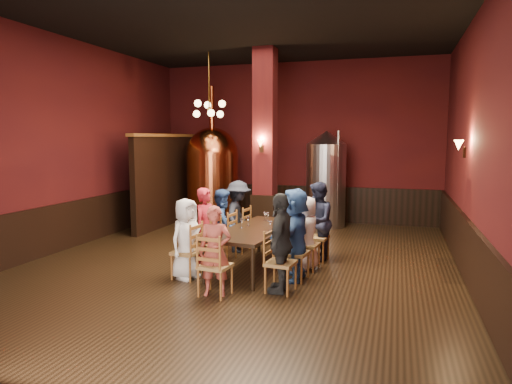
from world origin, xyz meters
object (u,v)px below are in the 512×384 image
(person_2, at_px, (223,224))
(steel_vessel, at_px, (326,179))
(person_0, at_px, (186,239))
(dining_table, at_px, (256,232))
(person_1, at_px, (206,228))
(rose_vase, at_px, (282,208))
(copper_kettle, at_px, (213,174))

(person_2, height_order, steel_vessel, steel_vessel)
(person_0, height_order, person_2, person_2)
(dining_table, bearing_deg, person_1, -158.78)
(person_0, height_order, rose_vase, person_0)
(dining_table, relative_size, person_2, 1.80)
(person_1, height_order, copper_kettle, copper_kettle)
(person_0, relative_size, copper_kettle, 0.36)
(dining_table, xyz_separation_m, person_0, (-0.96, -0.90, -0.00))
(person_0, distance_m, person_1, 0.67)
(person_1, height_order, steel_vessel, steel_vessel)
(person_0, bearing_deg, dining_table, -27.69)
(dining_table, height_order, copper_kettle, copper_kettle)
(person_2, bearing_deg, copper_kettle, 16.38)
(person_0, bearing_deg, person_1, 12.67)
(person_0, bearing_deg, copper_kettle, 36.66)
(copper_kettle, bearing_deg, dining_table, -57.71)
(person_0, height_order, steel_vessel, steel_vessel)
(dining_table, xyz_separation_m, copper_kettle, (-2.49, 3.94, 0.68))
(copper_kettle, height_order, rose_vase, copper_kettle)
(person_1, relative_size, person_2, 1.06)
(person_0, bearing_deg, person_2, 12.67)
(dining_table, relative_size, steel_vessel, 0.98)
(person_0, distance_m, person_2, 1.33)
(steel_vessel, distance_m, rose_vase, 3.47)
(person_0, xyz_separation_m, person_1, (0.07, 0.67, 0.05))
(person_0, distance_m, rose_vase, 2.25)
(person_2, xyz_separation_m, steel_vessel, (1.39, 3.99, 0.59))
(steel_vessel, bearing_deg, person_0, -106.18)
(dining_table, bearing_deg, person_2, 158.78)
(person_0, distance_m, copper_kettle, 5.13)
(dining_table, height_order, person_0, person_0)
(person_0, relative_size, steel_vessel, 0.53)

